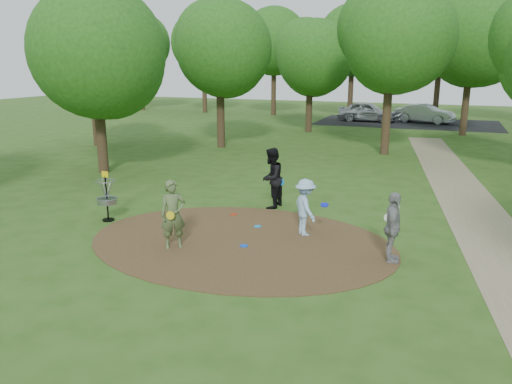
% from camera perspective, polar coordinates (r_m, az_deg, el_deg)
% --- Properties ---
extents(ground, '(100.00, 100.00, 0.00)m').
position_cam_1_polar(ground, '(13.53, -1.82, -5.71)').
color(ground, '#2D5119').
rests_on(ground, ground).
extents(dirt_clearing, '(8.40, 8.40, 0.02)m').
position_cam_1_polar(dirt_clearing, '(13.53, -1.82, -5.67)').
color(dirt_clearing, '#47301C').
rests_on(dirt_clearing, ground).
extents(footpath, '(7.55, 39.89, 0.01)m').
position_cam_1_polar(footpath, '(14.57, 26.01, -5.72)').
color(footpath, '#8C7A5B').
rests_on(footpath, ground).
extents(parking_lot, '(14.00, 8.00, 0.01)m').
position_cam_1_polar(parking_lot, '(42.07, 16.88, 7.58)').
color(parking_lot, black).
rests_on(parking_lot, ground).
extents(player_observer_with_disc, '(0.78, 0.76, 1.81)m').
position_cam_1_polar(player_observer_with_disc, '(13.01, -9.46, -2.55)').
color(player_observer_with_disc, '#53673B').
rests_on(player_observer_with_disc, ground).
extents(player_throwing_with_disc, '(1.23, 1.18, 1.60)m').
position_cam_1_polar(player_throwing_with_disc, '(13.90, 5.66, -1.75)').
color(player_throwing_with_disc, '#9CC5E9').
rests_on(player_throwing_with_disc, ground).
extents(player_walking_with_disc, '(0.87, 1.04, 2.00)m').
position_cam_1_polar(player_walking_with_disc, '(16.43, 1.77, 1.59)').
color(player_walking_with_disc, black).
rests_on(player_walking_with_disc, ground).
extents(player_waiting_with_disc, '(0.52, 1.06, 1.74)m').
position_cam_1_polar(player_waiting_with_disc, '(12.38, 15.35, -3.94)').
color(player_waiting_with_disc, gray).
rests_on(player_waiting_with_disc, ground).
extents(disc_ground_cyan, '(0.22, 0.22, 0.02)m').
position_cam_1_polar(disc_ground_cyan, '(14.68, 0.19, -3.94)').
color(disc_ground_cyan, '#1B8ADF').
rests_on(disc_ground_cyan, dirt_clearing).
extents(disc_ground_blue, '(0.22, 0.22, 0.02)m').
position_cam_1_polar(disc_ground_blue, '(13.17, -1.40, -6.16)').
color(disc_ground_blue, blue).
rests_on(disc_ground_blue, dirt_clearing).
extents(disc_ground_red, '(0.22, 0.22, 0.02)m').
position_cam_1_polar(disc_ground_red, '(15.84, -2.57, -2.56)').
color(disc_ground_red, red).
rests_on(disc_ground_red, dirt_clearing).
extents(car_left, '(4.70, 1.98, 1.59)m').
position_cam_1_polar(car_left, '(42.15, 12.60, 8.95)').
color(car_left, '#A8A9B0').
rests_on(car_left, ground).
extents(car_right, '(4.76, 2.70, 1.49)m').
position_cam_1_polar(car_right, '(42.34, 18.73, 8.49)').
color(car_right, '#B4B7BC').
rests_on(car_right, ground).
extents(disc_golf_basket, '(0.63, 0.63, 1.54)m').
position_cam_1_polar(disc_golf_basket, '(15.72, -16.73, -0.10)').
color(disc_golf_basket, black).
rests_on(disc_golf_basket, ground).
extents(tree_ring, '(37.02, 45.48, 9.38)m').
position_cam_1_polar(tree_ring, '(21.52, 15.72, 15.48)').
color(tree_ring, '#332316').
rests_on(tree_ring, ground).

